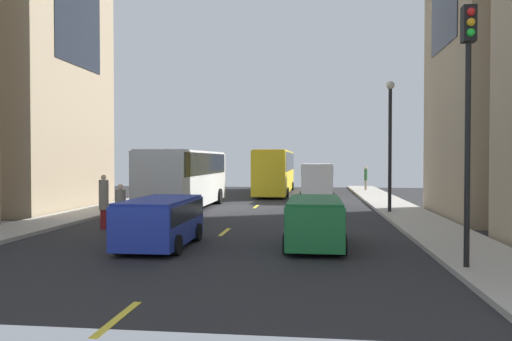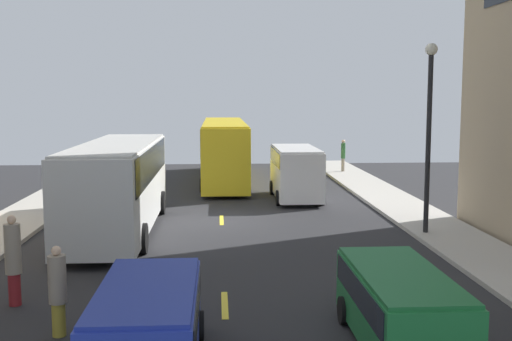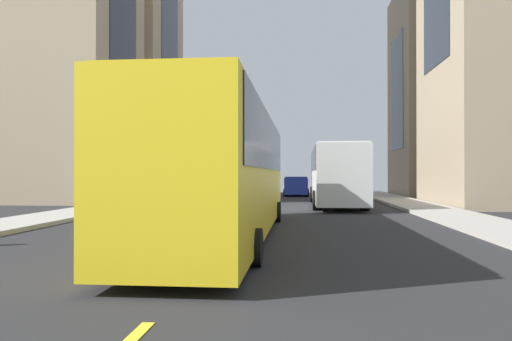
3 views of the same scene
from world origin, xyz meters
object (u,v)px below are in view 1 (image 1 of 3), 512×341
(streetcar_yellow, at_px, (276,168))
(traffic_light_near_corner, at_px, (468,88))
(car_green_0, at_px, (315,218))
(pedestrian_waiting_curb, at_px, (104,200))
(delivery_van_white, at_px, (317,179))
(city_bus_white, at_px, (186,174))
(pedestrian_walking_far, at_px, (366,177))
(car_blue_1, at_px, (161,219))
(pedestrian_crossing_mid, at_px, (120,210))

(streetcar_yellow, bearing_deg, traffic_light_near_corner, -76.09)
(car_green_0, bearing_deg, pedestrian_waiting_curb, 160.36)
(delivery_van_white, distance_m, traffic_light_near_corner, 22.08)
(city_bus_white, height_order, pedestrian_waiting_curb, city_bus_white)
(pedestrian_walking_far, bearing_deg, delivery_van_white, -46.57)
(city_bus_white, xyz_separation_m, streetcar_yellow, (4.10, 13.78, 0.12))
(pedestrian_waiting_curb, relative_size, traffic_light_near_corner, 0.34)
(car_green_0, height_order, traffic_light_near_corner, traffic_light_near_corner)
(city_bus_white, bearing_deg, car_blue_1, -78.87)
(delivery_van_white, height_order, traffic_light_near_corner, traffic_light_near_corner)
(city_bus_white, distance_m, pedestrian_waiting_curb, 8.45)
(car_green_0, xyz_separation_m, car_blue_1, (-4.99, -0.69, 0.00))
(streetcar_yellow, relative_size, car_green_0, 3.22)
(car_blue_1, distance_m, pedestrian_crossing_mid, 2.69)
(car_blue_1, distance_m, pedestrian_waiting_curb, 5.25)
(city_bus_white, distance_m, traffic_light_near_corner, 18.65)
(pedestrian_walking_far, relative_size, traffic_light_near_corner, 0.32)
(streetcar_yellow, xyz_separation_m, traffic_light_near_corner, (7.05, -28.49, 2.51))
(streetcar_yellow, height_order, pedestrian_waiting_curb, streetcar_yellow)
(city_bus_white, distance_m, delivery_van_white, 10.20)
(pedestrian_walking_far, bearing_deg, pedestrian_crossing_mid, -46.13)
(city_bus_white, xyz_separation_m, delivery_van_white, (7.54, 6.85, -0.49))
(car_blue_1, bearing_deg, pedestrian_waiting_curb, 133.98)
(car_blue_1, height_order, traffic_light_near_corner, traffic_light_near_corner)
(car_blue_1, bearing_deg, streetcar_yellow, 86.18)
(delivery_van_white, bearing_deg, pedestrian_waiting_curb, -120.14)
(car_green_0, relative_size, traffic_light_near_corner, 0.67)
(streetcar_yellow, height_order, pedestrian_crossing_mid, streetcar_yellow)
(delivery_van_white, height_order, pedestrian_crossing_mid, delivery_van_white)
(traffic_light_near_corner, bearing_deg, car_green_0, 138.88)
(car_green_0, distance_m, car_blue_1, 5.03)
(city_bus_white, bearing_deg, streetcar_yellow, 73.42)
(pedestrian_walking_far, distance_m, traffic_light_near_corner, 31.91)
(car_blue_1, bearing_deg, pedestrian_walking_far, 71.77)
(pedestrian_walking_far, xyz_separation_m, pedestrian_crossing_mid, (-11.66, -27.40, -0.26))
(streetcar_yellow, distance_m, pedestrian_crossing_mid, 24.48)
(traffic_light_near_corner, bearing_deg, pedestrian_walking_far, 88.55)
(car_blue_1, distance_m, pedestrian_walking_far, 30.64)
(city_bus_white, relative_size, car_blue_1, 2.64)
(pedestrian_walking_far, xyz_separation_m, traffic_light_near_corner, (-0.80, -31.72, 3.35))
(pedestrian_crossing_mid, bearing_deg, pedestrian_waiting_curb, 11.35)
(pedestrian_walking_far, bearing_deg, car_blue_1, -41.30)
(pedestrian_waiting_curb, xyz_separation_m, traffic_light_near_corner, (12.42, -6.39, 3.46))
(car_green_0, bearing_deg, city_bus_white, 122.88)
(pedestrian_walking_far, bearing_deg, streetcar_yellow, -90.70)
(city_bus_white, relative_size, delivery_van_white, 2.08)
(city_bus_white, xyz_separation_m, pedestrian_walking_far, (11.96, 17.02, -0.72))
(streetcar_yellow, height_order, delivery_van_white, streetcar_yellow)
(car_blue_1, relative_size, traffic_light_near_corner, 0.64)
(streetcar_yellow, bearing_deg, pedestrian_walking_far, 22.38)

